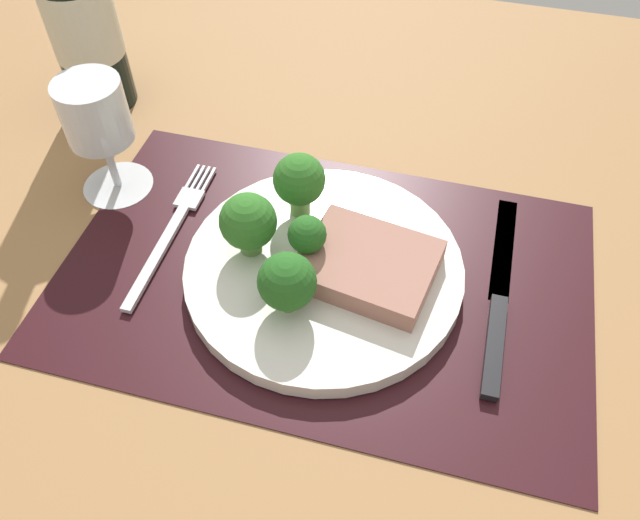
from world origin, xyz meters
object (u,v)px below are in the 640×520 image
plate (324,269)px  wine_bottle (78,8)px  wine_glass (97,120)px  steak (369,263)px  fork (172,230)px  knife (499,304)px

plate → wine_bottle: 38.61cm
plate → wine_glass: wine_glass is taller
plate → wine_bottle: size_ratio=0.82×
wine_glass → wine_bottle: bearing=121.9°
plate → steak: bearing=3.4°
plate → fork: bearing=174.8°
steak → wine_bottle: bearing=151.9°
plate → wine_glass: 25.44cm
steak → wine_glass: 28.74cm
steak → knife: bearing=1.4°
fork → wine_glass: bearing=147.5°
plate → fork: plate is taller
wine_bottle → wine_glass: bearing=-58.1°
steak → wine_bottle: 41.45cm
steak → fork: bearing=176.5°
steak → wine_glass: bearing=167.9°
fork → knife: bearing=-3.8°
wine_glass → knife: bearing=-8.2°
knife → wine_bottle: (-47.39, 18.79, 10.89)cm
knife → wine_glass: wine_glass is taller
steak → knife: 11.84cm
steak → plate: bearing=-176.6°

